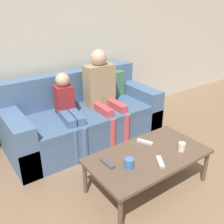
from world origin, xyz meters
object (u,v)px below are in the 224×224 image
person_child (69,110)px  tv_remote_0 (108,163)px  coffee_table (148,157)px  couch (84,119)px  person_adult (102,89)px  tv_remote_1 (145,142)px  tv_remote_2 (160,162)px  cup_near (129,163)px  cup_far (182,147)px

person_child → tv_remote_0: size_ratio=5.58×
coffee_table → tv_remote_0: 0.42m
couch → person_adult: (0.24, -0.08, 0.39)m
tv_remote_1 → tv_remote_2: bearing=-135.4°
tv_remote_2 → coffee_table: bearing=120.8°
cup_near → tv_remote_1: bearing=29.7°
tv_remote_0 → tv_remote_2: 0.48m
cup_far → couch: bearing=103.9°
person_adult → tv_remote_0: size_ratio=6.87×
person_child → cup_near: bearing=-81.8°
tv_remote_2 → tv_remote_1: bearing=101.6°
person_child → tv_remote_1: (0.43, -0.90, -0.15)m
couch → tv_remote_2: 1.38m
person_child → tv_remote_2: person_child is taller
person_child → tv_remote_1: bearing=-57.4°
tv_remote_1 → cup_far: bearing=-84.5°
person_child → tv_remote_0: person_child is taller
coffee_table → person_adult: bearing=78.9°
cup_near → cup_far: (0.59, -0.09, -0.00)m
coffee_table → cup_far: size_ratio=13.39×
person_child → cup_near: (0.02, -1.13, -0.12)m
person_child → tv_remote_0: bearing=-89.0°
coffee_table → tv_remote_2: tv_remote_2 is taller
coffee_table → person_child: (-0.30, 1.08, 0.20)m
cup_near → tv_remote_1: size_ratio=0.52×
tv_remote_1 → cup_near: bearing=-175.4°
tv_remote_1 → person_child: bearing=90.4°
cup_far → person_child: bearing=116.9°
coffee_table → cup_far: (0.31, -0.14, 0.08)m
tv_remote_0 → cup_near: bearing=-53.5°
coffee_table → person_adult: 1.21m
person_adult → tv_remote_1: person_adult is taller
couch → cup_near: couch is taller
person_adult → tv_remote_2: size_ratio=6.99×
person_child → couch: bearing=33.4°
couch → cup_far: (0.33, -1.35, 0.13)m
person_adult → tv_remote_0: bearing=-120.2°
person_adult → coffee_table: bearing=-99.9°
cup_far → tv_remote_2: 0.32m
cup_near → tv_remote_0: cup_near is taller
cup_near → tv_remote_1: 0.47m
cup_far → tv_remote_2: size_ratio=0.52×
tv_remote_2 → cup_near: bearing=-169.6°
couch → tv_remote_0: (-0.39, -1.12, 0.10)m
coffee_table → cup_far: cup_far is taller
cup_near → person_adult: bearing=67.0°
cup_near → tv_remote_1: (0.41, 0.23, -0.03)m
couch → coffee_table: (0.02, -1.22, 0.06)m
coffee_table → tv_remote_0: bearing=166.2°
tv_remote_0 → tv_remote_2: size_ratio=1.02×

